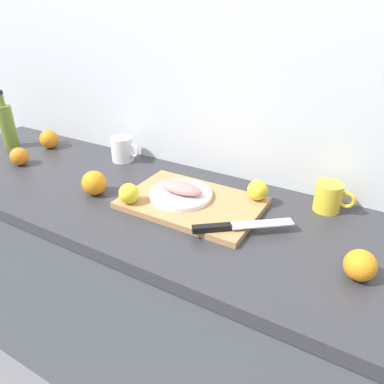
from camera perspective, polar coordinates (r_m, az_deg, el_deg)
ground_plane at (r=1.85m, az=-6.43°, el=-25.73°), size 12.00×12.00×0.00m
back_wall at (r=1.39m, az=-1.04°, el=18.08°), size 3.20×0.05×2.50m
kitchen_counter at (r=1.51m, az=-7.36°, el=-15.58°), size 2.00×0.60×0.90m
cutting_board at (r=1.17m, az=0.00°, el=-1.73°), size 0.44×0.29×0.02m
white_plate at (r=1.18m, az=-1.81°, el=-0.40°), size 0.21×0.21×0.01m
fish_fillet at (r=1.17m, az=-1.82°, el=0.70°), size 0.16×0.07×0.04m
chef_knife at (r=1.02m, az=6.06°, el=-5.44°), size 0.25×0.20×0.02m
lemon_0 at (r=1.15m, az=-9.91°, el=-0.22°), size 0.06×0.06×0.06m
lemon_1 at (r=1.17m, az=10.31°, el=0.30°), size 0.07×0.07×0.07m
olive_oil_bottle at (r=1.82m, az=-27.13°, el=9.38°), size 0.06×0.06×0.25m
coffee_mug_0 at (r=1.21m, az=20.81°, el=-0.76°), size 0.12×0.08×0.09m
coffee_mug_1 at (r=1.52m, az=-10.87°, el=6.66°), size 0.13×0.09×0.10m
orange_0 at (r=1.27m, az=-15.18°, el=1.40°), size 0.08×0.08×0.08m
orange_1 at (r=1.75m, az=-21.61°, el=7.76°), size 0.08×0.08×0.08m
orange_2 at (r=1.61m, az=-25.58°, el=5.09°), size 0.07×0.07×0.07m
orange_3 at (r=0.95m, az=25.00°, el=-10.43°), size 0.08×0.08×0.08m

